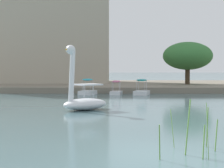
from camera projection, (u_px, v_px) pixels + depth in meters
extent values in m
plane|color=slate|center=(167.00, 156.00, 9.68)|extent=(558.80, 558.80, 0.00)
cube|color=slate|center=(128.00, 85.00, 46.89)|extent=(152.83, 24.37, 0.58)
ellipsoid|color=white|center=(85.00, 104.00, 20.72)|extent=(3.04, 2.81, 0.67)
cylinder|color=white|center=(72.00, 76.00, 20.13)|extent=(0.52, 0.49, 2.89)
sphere|color=white|center=(71.00, 50.00, 20.03)|extent=(0.73, 0.73, 0.52)
cone|color=yellow|center=(67.00, 49.00, 19.90)|extent=(0.41, 0.41, 0.29)
cube|color=white|center=(88.00, 85.00, 20.81)|extent=(1.70, 1.66, 0.08)
cylinder|color=silver|center=(84.00, 91.00, 21.21)|extent=(0.04, 0.04, 0.78)
cylinder|color=silver|center=(93.00, 92.00, 20.44)|extent=(0.04, 0.04, 0.78)
cube|color=white|center=(142.00, 93.00, 33.13)|extent=(1.69, 2.38, 0.37)
ellipsoid|color=teal|center=(142.00, 80.00, 33.08)|extent=(1.19, 1.45, 0.20)
cylinder|color=#B7B7BF|center=(139.00, 85.00, 33.69)|extent=(0.04, 0.04, 0.97)
cylinder|color=#B7B7BF|center=(147.00, 85.00, 33.50)|extent=(0.04, 0.04, 0.97)
cylinder|color=#B7B7BF|center=(137.00, 86.00, 32.70)|extent=(0.04, 0.04, 0.97)
cylinder|color=#B7B7BF|center=(145.00, 86.00, 32.52)|extent=(0.04, 0.04, 0.97)
cube|color=white|center=(116.00, 93.00, 33.50)|extent=(1.19, 1.86, 0.32)
ellipsoid|color=pink|center=(116.00, 81.00, 33.46)|extent=(0.92, 0.90, 0.20)
cylinder|color=#B7B7BF|center=(113.00, 86.00, 33.84)|extent=(0.04, 0.04, 0.90)
cylinder|color=#B7B7BF|center=(120.00, 86.00, 33.74)|extent=(0.04, 0.04, 0.90)
cylinder|color=#B7B7BF|center=(112.00, 86.00, 33.22)|extent=(0.04, 0.04, 0.90)
cylinder|color=#B7B7BF|center=(119.00, 86.00, 33.12)|extent=(0.04, 0.04, 0.90)
cube|color=white|center=(88.00, 93.00, 33.43)|extent=(1.70, 2.16, 0.37)
ellipsoid|color=#2DB7D1|center=(88.00, 80.00, 33.39)|extent=(1.17, 1.12, 0.20)
cylinder|color=#B7B7BF|center=(85.00, 85.00, 33.86)|extent=(0.04, 0.04, 1.01)
cylinder|color=#B7B7BF|center=(93.00, 85.00, 33.63)|extent=(0.04, 0.04, 1.01)
cylinder|color=#B7B7BF|center=(82.00, 85.00, 33.18)|extent=(0.04, 0.04, 1.01)
cylinder|color=#B7B7BF|center=(90.00, 85.00, 32.95)|extent=(0.04, 0.04, 1.01)
cylinder|color=#423323|center=(187.00, 71.00, 42.91)|extent=(0.55, 0.55, 3.09)
ellipsoid|color=#387538|center=(188.00, 56.00, 42.84)|extent=(8.12, 8.08, 3.29)
cube|color=#B2A893|center=(34.00, 25.00, 48.93)|extent=(20.44, 11.43, 15.39)
cylinder|color=#669942|center=(204.00, 142.00, 9.36)|extent=(0.09, 0.12, 0.88)
cylinder|color=#669942|center=(160.00, 142.00, 9.20)|extent=(0.06, 0.12, 0.92)
cylinder|color=#669942|center=(208.00, 131.00, 9.29)|extent=(0.05, 0.17, 1.45)
cylinder|color=#669942|center=(216.00, 135.00, 10.25)|extent=(0.11, 0.11, 0.90)
cylinder|color=#669942|center=(172.00, 128.00, 10.73)|extent=(0.11, 0.18, 1.12)
cylinder|color=#669942|center=(188.00, 127.00, 9.79)|extent=(0.17, 0.12, 1.50)
cylinder|color=#669942|center=(207.00, 127.00, 10.71)|extent=(0.03, 0.19, 1.21)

